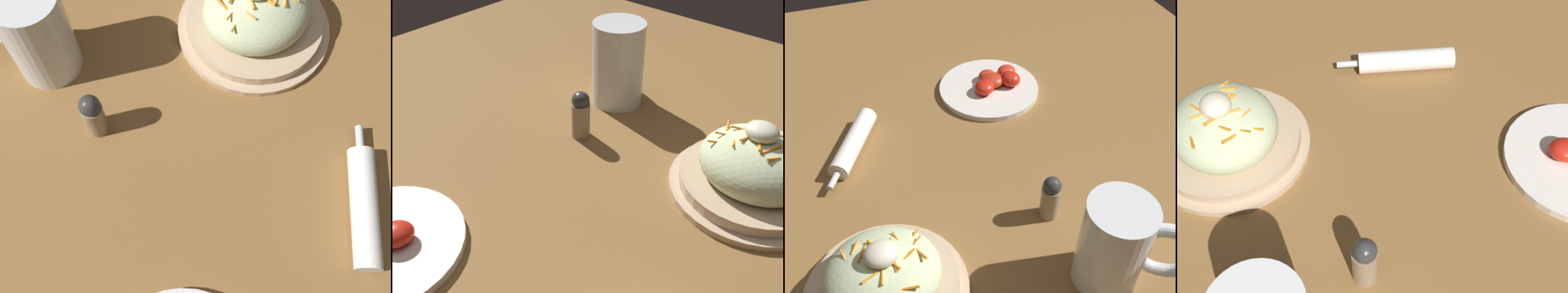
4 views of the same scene
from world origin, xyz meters
TOP-DOWN VIEW (x-y plane):
  - ground_plane at (0.00, 0.00)m, footprint 1.43×1.43m
  - salad_plate at (0.16, 0.20)m, footprint 0.23×0.23m
  - beer_mug at (-0.14, 0.27)m, footprint 0.14×0.12m
  - salt_shaker at (-0.11, 0.14)m, footprint 0.03×0.03m

SIDE VIEW (x-z plane):
  - ground_plane at x=0.00m, z-range 0.00..0.00m
  - salad_plate at x=0.16m, z-range -0.02..0.09m
  - salt_shaker at x=-0.11m, z-range 0.00..0.08m
  - beer_mug at x=-0.14m, z-range 0.00..0.15m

